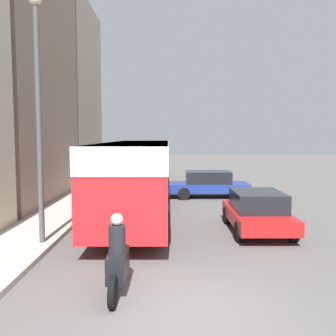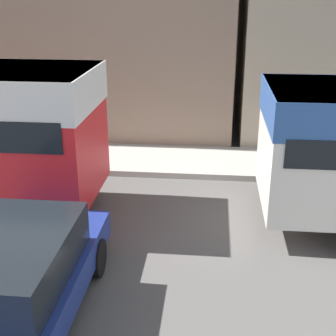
% 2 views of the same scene
% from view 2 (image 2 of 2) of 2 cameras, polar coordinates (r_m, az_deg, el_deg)
% --- Properties ---
extents(car_crossing, '(4.34, 1.90, 1.42)m').
position_cam_2_polar(car_crossing, '(7.00, -18.54, -12.89)').
color(car_crossing, navy).
rests_on(car_crossing, ground_plane).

